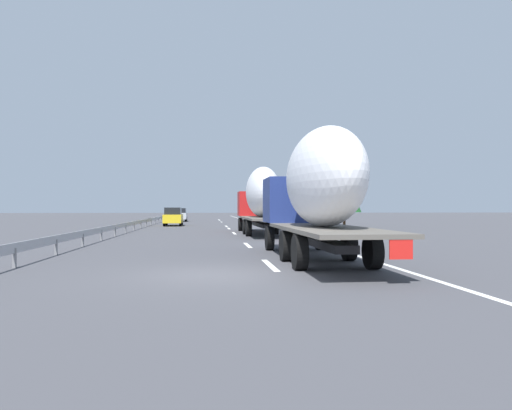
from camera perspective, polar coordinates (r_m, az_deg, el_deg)
name	(u,v)px	position (r m, az deg, el deg)	size (l,w,h in m)	color
ground_plane	(208,225)	(53.24, -5.69, -2.31)	(260.00, 260.00, 0.00)	#424247
lane_stripe_0	(270,265)	(15.45, 1.66, -7.08)	(3.20, 0.20, 0.01)	white
lane_stripe_1	(248,245)	(23.61, -0.99, -4.75)	(3.20, 0.20, 0.01)	white
lane_stripe_2	(234,233)	(34.82, -2.59, -3.33)	(3.20, 0.20, 0.01)	white
lane_stripe_3	(229,228)	(42.88, -3.22, -2.77)	(3.20, 0.20, 0.01)	white
lane_stripe_4	(226,226)	(48.08, -3.52, -2.51)	(3.20, 0.20, 0.01)	white
lane_stripe_5	(221,222)	(62.79, -4.09, -2.01)	(3.20, 0.20, 0.01)	white
lane_stripe_6	(219,220)	(75.41, -4.40, -1.73)	(3.20, 0.20, 0.01)	white
lane_stripe_7	(219,220)	(72.17, -4.33, -1.79)	(3.20, 0.20, 0.01)	white
edge_line_right	(253,223)	(58.52, -0.32, -2.13)	(110.00, 0.20, 0.01)	white
truck_lead	(261,197)	(33.79, 0.57, 0.92)	(13.78, 2.55, 4.59)	#B21919
truck_trailing	(316,188)	(16.97, 7.11, 1.96)	(12.13, 2.55, 4.43)	navy
car_yellow_coupe	(173,217)	(49.99, -9.72, -1.35)	(4.58, 1.81, 1.86)	gold
car_silver_hatch	(180,215)	(65.89, -8.98, -1.13)	(4.31, 1.91, 1.79)	#ADB2B7
road_sign	(276,206)	(48.22, 2.32, -0.07)	(0.10, 0.90, 2.96)	gray
tree_0	(270,193)	(88.79, 1.66, 1.38)	(3.52, 3.52, 7.29)	#472D19
tree_1	(274,197)	(88.57, 2.09, 0.93)	(3.54, 3.54, 6.06)	#472D19
tree_2	(307,183)	(51.18, 6.02, 2.56)	(2.77, 2.77, 6.94)	#472D19
tree_3	(344,192)	(46.70, 10.34, 1.49)	(3.24, 3.24, 5.21)	#472D19
tree_4	(275,201)	(87.47, 2.31, 0.52)	(3.30, 3.30, 5.12)	#472D19
tree_5	(292,194)	(60.26, 4.25, 1.27)	(3.79, 3.79, 5.38)	#472D19
guardrail_median	(155,219)	(56.52, -11.80, -1.60)	(94.00, 0.10, 0.76)	#9EA0A5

